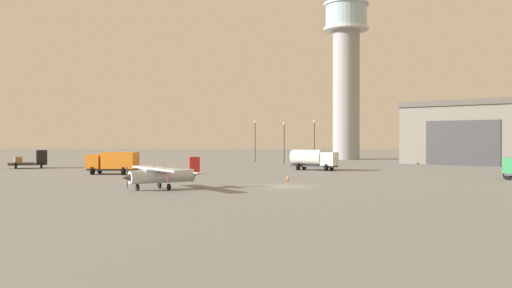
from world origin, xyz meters
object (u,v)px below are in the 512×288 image
control_tower (346,68)px  truck_flatbed_black (35,160)px  truck_fuel_tanker_white (313,159)px  light_post_centre (284,139)px  light_post_west (314,138)px  traffic_cone_near_left (288,178)px  truck_box_orange (114,162)px  airplane_silver (163,174)px  light_post_east (255,137)px

control_tower → truck_flatbed_black: bearing=-146.2°
control_tower → truck_flatbed_black: 68.39m
truck_fuel_tanker_white → light_post_centre: (-3.08, 19.43, 2.91)m
light_post_west → traffic_cone_near_left: bearing=-101.2°
truck_fuel_tanker_white → truck_flatbed_black: bearing=-158.0°
truck_fuel_tanker_white → light_post_west: size_ratio=0.89×
control_tower → truck_fuel_tanker_white: control_tower is taller
light_post_west → truck_fuel_tanker_white: bearing=-97.1°
truck_box_orange → truck_flatbed_black: (-16.02, 14.68, -0.27)m
airplane_silver → traffic_cone_near_left: bearing=-171.3°
airplane_silver → light_post_west: (18.67, 45.27, 3.37)m
truck_box_orange → traffic_cone_near_left: 23.78m
control_tower → truck_fuel_tanker_white: 47.82m
airplane_silver → truck_flatbed_black: 43.59m
airplane_silver → light_post_east: size_ratio=1.08×
truck_box_orange → light_post_west: light_post_west is taller
truck_fuel_tanker_white → light_post_east: bearing=136.1°
light_post_centre → traffic_cone_near_left: 38.67m
truck_fuel_tanker_white → traffic_cone_near_left: 19.64m
truck_box_orange → light_post_centre: (23.36, 28.34, 2.96)m
truck_box_orange → light_post_east: bearing=-108.4°
truck_fuel_tanker_white → traffic_cone_near_left: (-4.92, -18.96, -1.37)m
truck_flatbed_black → light_post_centre: 41.81m
control_tower → traffic_cone_near_left: bearing=-105.5°
control_tower → light_post_centre: control_tower is taller
light_post_west → light_post_centre: bearing=144.8°
light_post_east → traffic_cone_near_left: light_post_east is taller
truck_box_orange → traffic_cone_near_left: truck_box_orange is taller
truck_fuel_tanker_white → truck_box_orange: size_ratio=1.06×
airplane_silver → light_post_east: (8.41, 57.45, 3.56)m
truck_flatbed_black → truck_box_orange: bearing=-65.1°
light_post_east → traffic_cone_near_left: bearing=-85.9°
truck_box_orange → truck_flatbed_black: truck_box_orange is taller
light_post_west → control_tower: bearing=69.0°
truck_box_orange → traffic_cone_near_left: size_ratio=10.97×
control_tower → light_post_west: size_ratio=5.00×
airplane_silver → light_post_centre: light_post_centre is taller
light_post_centre → truck_flatbed_black: bearing=-160.9°
airplane_silver → traffic_cone_near_left: size_ratio=14.77×
light_post_east → traffic_cone_near_left: (3.36, -47.01, -4.59)m
light_post_west → traffic_cone_near_left: (-6.90, -34.83, -4.40)m
control_tower → truck_box_orange: bearing=-127.0°
light_post_west → traffic_cone_near_left: 35.78m
traffic_cone_near_left → airplane_silver: bearing=-138.5°
truck_box_orange → truck_flatbed_black: size_ratio=1.07×
truck_flatbed_black → light_post_west: 45.69m
control_tower → truck_fuel_tanker_white: (-12.12, -42.31, -18.70)m
control_tower → light_post_east: (-20.41, -14.25, -15.48)m
truck_fuel_tanker_white → light_post_west: bearing=112.6°
truck_fuel_tanker_white → light_post_centre: size_ratio=0.92×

